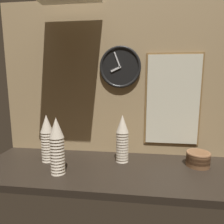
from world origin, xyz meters
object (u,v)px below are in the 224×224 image
(bowl_stack_far_right, at_px, (198,158))
(wall_clock, at_px, (120,67))
(cup_stack_center_left, at_px, (57,146))
(cup_stack_left, at_px, (47,138))
(menu_board, at_px, (173,100))
(cup_stack_center_right, at_px, (122,138))

(bowl_stack_far_right, relative_size, wall_clock, 0.51)
(cup_stack_center_left, distance_m, cup_stack_left, 0.21)
(bowl_stack_far_right, bearing_deg, wall_clock, 163.46)
(bowl_stack_far_right, height_order, menu_board, menu_board)
(cup_stack_center_right, relative_size, menu_board, 0.49)
(cup_stack_center_left, relative_size, wall_clock, 1.16)
(cup_stack_center_right, xyz_separation_m, wall_clock, (-0.03, 0.14, 0.45))
(cup_stack_left, bearing_deg, cup_stack_center_left, -50.30)
(menu_board, bearing_deg, wall_clock, -178.56)
(cup_stack_center_left, xyz_separation_m, cup_stack_center_right, (0.35, 0.21, -0.01))
(wall_clock, bearing_deg, cup_stack_center_right, -78.38)
(cup_stack_center_left, relative_size, cup_stack_left, 1.06)
(cup_stack_center_right, bearing_deg, cup_stack_center_left, -148.70)
(cup_stack_center_left, relative_size, bowl_stack_far_right, 2.26)
(cup_stack_center_left, xyz_separation_m, bowl_stack_far_right, (0.82, 0.20, -0.11))
(bowl_stack_far_right, bearing_deg, menu_board, 132.16)
(cup_stack_left, relative_size, menu_board, 0.49)
(cup_stack_center_left, distance_m, cup_stack_center_right, 0.41)
(bowl_stack_far_right, height_order, wall_clock, wall_clock)
(cup_stack_center_left, height_order, wall_clock, wall_clock)
(wall_clock, bearing_deg, bowl_stack_far_right, -16.54)
(bowl_stack_far_right, bearing_deg, cup_stack_left, -177.47)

